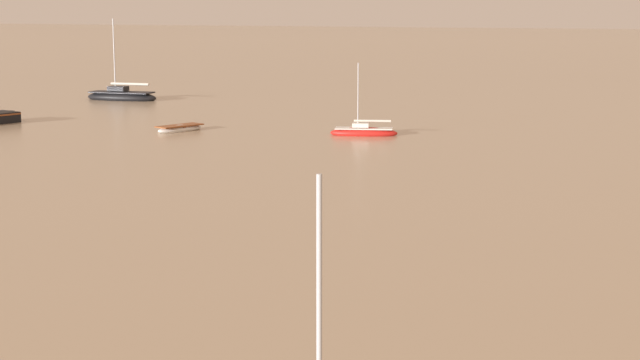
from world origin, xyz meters
TOP-DOWN VIEW (x-y plane):
  - sailboat_moored_0 at (-19.01, 69.29)m, footprint 7.22×3.05m
  - rowboat_moored_2 at (-1.54, 51.66)m, footprint 2.39×3.93m
  - sailboat_moored_3 at (11.05, 54.79)m, footprint 4.76×2.79m

SIDE VIEW (x-z plane):
  - rowboat_moored_2 at x=-1.54m, z-range -0.13..0.45m
  - sailboat_moored_3 at x=11.05m, z-range -2.33..2.77m
  - sailboat_moored_0 at x=-19.01m, z-range -3.58..4.26m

